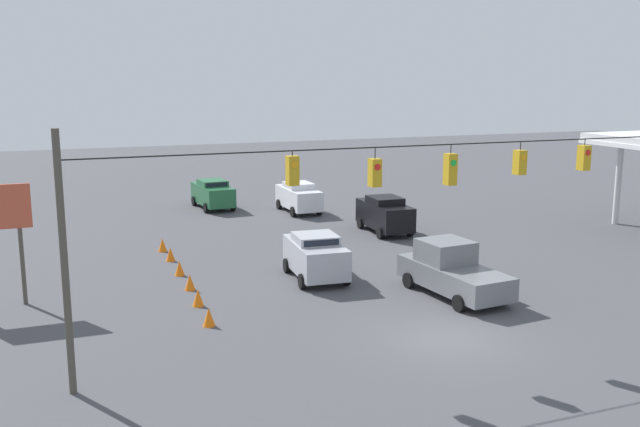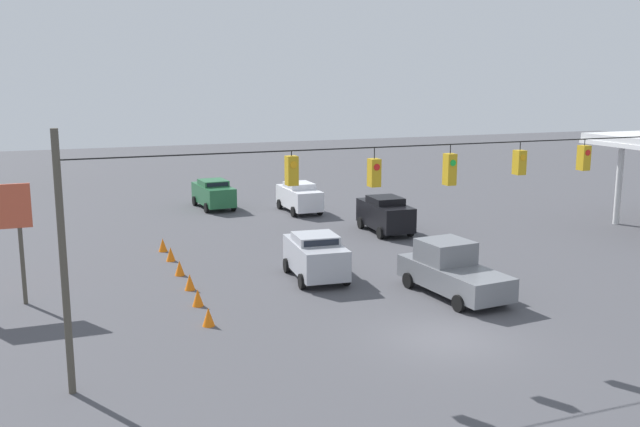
{
  "view_description": "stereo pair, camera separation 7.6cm",
  "coord_description": "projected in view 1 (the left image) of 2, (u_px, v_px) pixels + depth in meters",
  "views": [
    {
      "loc": [
        12.1,
        19.31,
        8.6
      ],
      "look_at": [
        1.16,
        -8.66,
        2.76
      ],
      "focal_mm": 40.0,
      "sensor_mm": 36.0,
      "label": 1
    },
    {
      "loc": [
        12.03,
        19.33,
        8.6
      ],
      "look_at": [
        1.16,
        -8.66,
        2.76
      ],
      "focal_mm": 40.0,
      "sensor_mm": 36.0,
      "label": 2
    }
  ],
  "objects": [
    {
      "name": "pickup_truck_grey_crossing_near",
      "position": [
        452.0,
        271.0,
        28.23
      ],
      "size": [
        2.6,
        5.32,
        2.12
      ],
      "color": "slate",
      "rests_on": "ground_plane"
    },
    {
      "name": "traffic_cone_third",
      "position": [
        190.0,
        282.0,
        28.94
      ],
      "size": [
        0.43,
        0.43,
        0.67
      ],
      "primitive_type": "cone",
      "color": "orange",
      "rests_on": "ground_plane"
    },
    {
      "name": "overhead_signal_span",
      "position": [
        449.0,
        199.0,
        22.9
      ],
      "size": [
        23.72,
        0.38,
        7.26
      ],
      "color": "#4C473D",
      "rests_on": "ground_plane"
    },
    {
      "name": "sedan_silver_withflow_mid",
      "position": [
        316.0,
        256.0,
        30.44
      ],
      "size": [
        2.37,
        4.14,
        1.95
      ],
      "color": "#A8AAB2",
      "rests_on": "ground_plane"
    },
    {
      "name": "sedan_white_oncoming_deep",
      "position": [
        299.0,
        197.0,
        45.38
      ],
      "size": [
        1.95,
        4.37,
        1.9
      ],
      "color": "silver",
      "rests_on": "ground_plane"
    },
    {
      "name": "traffic_cone_fourth",
      "position": [
        180.0,
        268.0,
        31.04
      ],
      "size": [
        0.43,
        0.43,
        0.67
      ],
      "primitive_type": "cone",
      "color": "orange",
      "rests_on": "ground_plane"
    },
    {
      "name": "traffic_cone_second",
      "position": [
        198.0,
        298.0,
        26.92
      ],
      "size": [
        0.43,
        0.43,
        0.67
      ],
      "primitive_type": "cone",
      "color": "orange",
      "rests_on": "ground_plane"
    },
    {
      "name": "traffic_cone_nearest",
      "position": [
        209.0,
        317.0,
        24.78
      ],
      "size": [
        0.43,
        0.43,
        0.67
      ],
      "primitive_type": "cone",
      "color": "orange",
      "rests_on": "ground_plane"
    },
    {
      "name": "sedan_black_oncoming_far",
      "position": [
        385.0,
        214.0,
        39.45
      ],
      "size": [
        2.11,
        4.33,
        2.01
      ],
      "color": "black",
      "rests_on": "ground_plane"
    },
    {
      "name": "sedan_green_withflow_deep",
      "position": [
        213.0,
        193.0,
        46.68
      ],
      "size": [
        2.23,
        4.46,
        1.88
      ],
      "color": "#236038",
      "rests_on": "ground_plane"
    },
    {
      "name": "ground_plane",
      "position": [
        448.0,
        339.0,
        23.62
      ],
      "size": [
        140.0,
        140.0,
        0.0
      ],
      "primitive_type": "plane",
      "color": "#47474C"
    },
    {
      "name": "traffic_cone_fifth",
      "position": [
        170.0,
        254.0,
        33.46
      ],
      "size": [
        0.43,
        0.43,
        0.67
      ],
      "primitive_type": "cone",
      "color": "orange",
      "rests_on": "ground_plane"
    },
    {
      "name": "traffic_cone_farthest",
      "position": [
        163.0,
        245.0,
        35.27
      ],
      "size": [
        0.43,
        0.43,
        0.67
      ],
      "primitive_type": "cone",
      "color": "orange",
      "rests_on": "ground_plane"
    }
  ]
}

